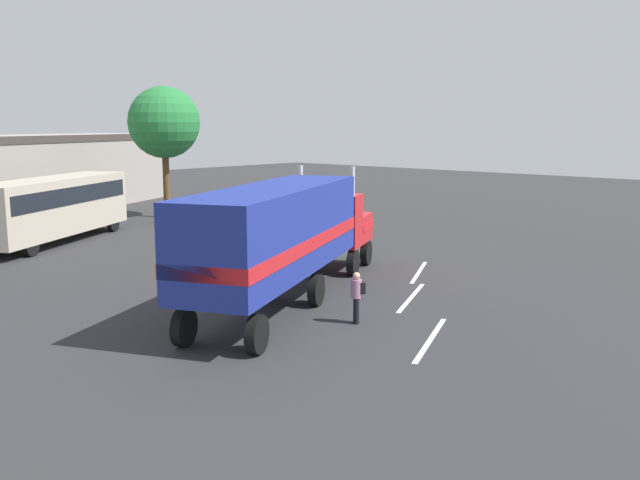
% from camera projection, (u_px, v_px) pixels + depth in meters
% --- Properties ---
extents(ground_plane, '(120.00, 120.00, 0.00)m').
position_uv_depth(ground_plane, '(327.00, 268.00, 29.65)').
color(ground_plane, '#2D2D30').
extents(lane_stripe_near, '(4.01, 2.10, 0.01)m').
position_uv_depth(lane_stripe_near, '(419.00, 272.00, 28.70)').
color(lane_stripe_near, silver).
rests_on(lane_stripe_near, ground_plane).
extents(lane_stripe_mid, '(4.11, 1.87, 0.01)m').
position_uv_depth(lane_stripe_mid, '(411.00, 297.00, 24.48)').
color(lane_stripe_mid, silver).
rests_on(lane_stripe_mid, ground_plane).
extents(lane_stripe_far, '(4.14, 1.80, 0.01)m').
position_uv_depth(lane_stripe_far, '(431.00, 339.00, 19.70)').
color(lane_stripe_far, silver).
rests_on(lane_stripe_far, ground_plane).
extents(semi_truck, '(13.90, 8.23, 4.50)m').
position_uv_depth(semi_truck, '(287.00, 231.00, 23.41)').
color(semi_truck, red).
rests_on(semi_truck, ground_plane).
extents(person_bystander, '(0.46, 0.46, 1.63)m').
position_uv_depth(person_bystander, '(357.00, 295.00, 21.18)').
color(person_bystander, black).
rests_on(person_bystander, ground_plane).
extents(parked_bus, '(10.78, 7.76, 3.40)m').
position_uv_depth(parked_bus, '(53.00, 204.00, 35.60)').
color(parked_bus, '#BFB29E').
rests_on(parked_bus, ground_plane).
extents(tree_left, '(4.71, 4.71, 8.66)m').
position_uv_depth(tree_left, '(164.00, 123.00, 44.84)').
color(tree_left, brown).
rests_on(tree_left, ground_plane).
extents(building_backdrop, '(21.76, 14.36, 5.45)m').
position_uv_depth(building_backdrop, '(51.00, 170.00, 49.35)').
color(building_backdrop, '#9E938C').
rests_on(building_backdrop, ground_plane).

